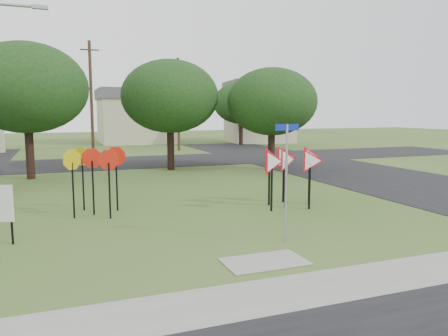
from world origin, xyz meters
The scene contains 17 objects.
ground centered at (0.00, 0.00, 0.00)m, with size 140.00×140.00×0.00m, color #395720.
sidewalk centered at (0.00, -4.20, 0.01)m, with size 30.00×1.60×0.02m, color gray.
planting_strip centered at (0.00, -5.40, 0.01)m, with size 30.00×0.80×0.02m, color #395720.
street_right centered at (12.00, 10.00, 0.01)m, with size 8.00×50.00×0.02m, color black.
street_far centered at (0.00, 20.00, 0.01)m, with size 60.00×8.00×0.02m, color black.
curb_pad centered at (0.00, -2.40, 0.01)m, with size 2.00×1.20×0.02m, color gray.
street_name_sign centered at (1.26, -1.12, 1.87)m, with size 0.68×0.08×3.28m.
stop_sign_cluster centered at (-3.40, 4.21, 1.77)m, with size 2.20×1.98×2.37m.
yield_sign_cluster centered at (3.75, 2.96, 1.71)m, with size 3.02×1.75×2.33m.
far_pole_a centered at (-2.00, 24.00, 4.60)m, with size 1.40×0.24×9.00m.
far_pole_b centered at (6.00, 28.00, 4.35)m, with size 1.40×0.24×8.50m.
house_mid centered at (4.00, 40.00, 3.15)m, with size 8.40×8.40×6.20m.
house_right centered at (18.00, 36.00, 3.65)m, with size 8.30×8.30×7.20m.
tree_near_left centered at (-6.00, 14.00, 4.86)m, with size 6.40×6.40×7.27m.
tree_near_mid centered at (2.00, 15.00, 4.54)m, with size 6.00×6.00×6.80m.
tree_near_right centered at (8.00, 13.00, 4.22)m, with size 5.60×5.60×6.33m.
tree_far_right centered at (14.00, 32.00, 4.54)m, with size 6.00×6.00×6.80m.
Camera 1 is at (-4.54, -11.56, 3.61)m, focal length 35.00 mm.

